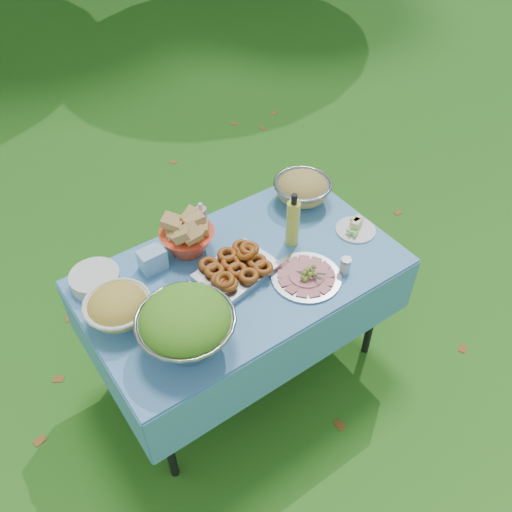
{
  "coord_description": "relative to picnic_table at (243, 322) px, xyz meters",
  "views": [
    {
      "loc": [
        -0.95,
        -1.46,
        2.57
      ],
      "look_at": [
        0.08,
        0.0,
        0.81
      ],
      "focal_mm": 38.0,
      "sensor_mm": 36.0,
      "label": 1
    }
  ],
  "objects": [
    {
      "name": "oil_bottle",
      "position": [
        0.31,
        0.02,
        0.53
      ],
      "size": [
        0.07,
        0.07,
        0.29
      ],
      "primitive_type": "cylinder",
      "rotation": [
        0.0,
        0.0,
        -0.04
      ],
      "color": "#CBCF3E",
      "rests_on": "picnic_table"
    },
    {
      "name": "pasta_bowl_white",
      "position": [
        -0.58,
        0.06,
        0.46
      ],
      "size": [
        0.34,
        0.34,
        0.16
      ],
      "primitive_type": null,
      "rotation": [
        0.0,
        0.0,
        0.24
      ],
      "color": "silver",
      "rests_on": "picnic_table"
    },
    {
      "name": "sanitizer_bottle",
      "position": [
        0.0,
        0.35,
        0.46
      ],
      "size": [
        0.06,
        0.06,
        0.16
      ],
      "primitive_type": "cylinder",
      "rotation": [
        0.0,
        0.0,
        0.16
      ],
      "color": "pink",
      "rests_on": "picnic_table"
    },
    {
      "name": "wipes_box",
      "position": [
        -0.33,
        0.25,
        0.43
      ],
      "size": [
        0.12,
        0.09,
        0.11
      ],
      "primitive_type": "cube",
      "rotation": [
        0.0,
        0.0,
        0.02
      ],
      "color": "#93C6EF",
      "rests_on": "picnic_table"
    },
    {
      "name": "shaker",
      "position": [
        0.39,
        -0.28,
        0.42
      ],
      "size": [
        0.05,
        0.05,
        0.08
      ],
      "primitive_type": "cylinder",
      "rotation": [
        0.0,
        0.0,
        -0.04
      ],
      "color": "silver",
      "rests_on": "picnic_table"
    },
    {
      "name": "bread_bowl",
      "position": [
        -0.13,
        0.26,
        0.47
      ],
      "size": [
        0.3,
        0.3,
        0.17
      ],
      "primitive_type": null,
      "rotation": [
        0.0,
        0.0,
        0.16
      ],
      "color": "#EC4020",
      "rests_on": "picnic_table"
    },
    {
      "name": "plate_stack",
      "position": [
        -0.58,
        0.31,
        0.41
      ],
      "size": [
        0.3,
        0.3,
        0.06
      ],
      "primitive_type": "cylinder",
      "rotation": [
        0.0,
        0.0,
        0.43
      ],
      "color": "silver",
      "rests_on": "picnic_table"
    },
    {
      "name": "picnic_table",
      "position": [
        0.0,
        0.0,
        0.0
      ],
      "size": [
        1.46,
        0.86,
        0.76
      ],
      "primitive_type": "cube",
      "color": "#84CFFF",
      "rests_on": "ground"
    },
    {
      "name": "pasta_bowl_steel",
      "position": [
        0.55,
        0.24,
        0.46
      ],
      "size": [
        0.36,
        0.36,
        0.16
      ],
      "primitive_type": null,
      "rotation": [
        0.0,
        0.0,
        0.23
      ],
      "color": "gray",
      "rests_on": "picnic_table"
    },
    {
      "name": "cheese_plate",
      "position": [
        0.62,
        -0.1,
        0.41
      ],
      "size": [
        0.23,
        0.23,
        0.05
      ],
      "primitive_type": "cylinder",
      "rotation": [
        0.0,
        0.0,
        -0.17
      ],
      "color": "silver",
      "rests_on": "picnic_table"
    },
    {
      "name": "salad_bowl",
      "position": [
        -0.41,
        -0.22,
        0.51
      ],
      "size": [
        0.51,
        0.51,
        0.26
      ],
      "primitive_type": null,
      "rotation": [
        0.0,
        0.0,
        -0.37
      ],
      "color": "gray",
      "rests_on": "picnic_table"
    },
    {
      "name": "ground",
      "position": [
        0.0,
        0.0,
        -0.38
      ],
      "size": [
        80.0,
        80.0,
        0.0
      ],
      "primitive_type": "plane",
      "color": "#0B3609",
      "rests_on": "ground"
    },
    {
      "name": "charcuterie_platter",
      "position": [
        0.21,
        -0.21,
        0.42
      ],
      "size": [
        0.4,
        0.4,
        0.07
      ],
      "primitive_type": "cylinder",
      "rotation": [
        0.0,
        0.0,
        0.28
      ],
      "color": "#A3A5AA",
      "rests_on": "picnic_table"
    },
    {
      "name": "fried_tray",
      "position": [
        -0.04,
        -0.01,
        0.42
      ],
      "size": [
        0.39,
        0.31,
        0.08
      ],
      "primitive_type": "cube",
      "rotation": [
        0.0,
        0.0,
        0.19
      ],
      "color": "#B2B2B7",
      "rests_on": "picnic_table"
    }
  ]
}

